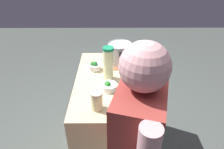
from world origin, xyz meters
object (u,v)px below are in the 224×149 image
Objects in this scene: lemonade_pitcher at (108,63)px; broccoli_bowl_back at (132,72)px; broccoli_bowl_center at (94,66)px; cooking_pot at (120,53)px; mason_jar at (97,101)px; broccoli_bowl_front at (109,86)px.

lemonade_pitcher reaches higher than broccoli_bowl_back.
broccoli_bowl_center is 0.36m from broccoli_bowl_back.
cooking_pot reaches higher than broccoli_bowl_back.
mason_jar is 0.54m from broccoli_bowl_center.
cooking_pot is 2.86× the size of broccoli_bowl_back.
broccoli_bowl_front is 1.20× the size of broccoli_bowl_back.
mason_jar is 0.24m from broccoli_bowl_front.
broccoli_bowl_center is 1.01× the size of broccoli_bowl_back.
cooking_pot is 0.31m from lemonade_pitcher.
lemonade_pitcher is 0.40m from mason_jar.
broccoli_bowl_back is (-0.21, 0.20, 0.00)m from broccoli_bowl_front.
lemonade_pitcher is at bearing 41.71° from broccoli_bowl_center.
cooking_pot reaches higher than broccoli_bowl_front.
broccoli_bowl_back is (0.10, 0.34, -0.00)m from broccoli_bowl_center.
cooking_pot is 0.70m from mason_jar.
lemonade_pitcher reaches higher than cooking_pot.
broccoli_bowl_front is (0.16, 0.01, -0.12)m from lemonade_pitcher.
cooking_pot is 2.39× the size of broccoli_bowl_front.
mason_jar is at bearing -11.20° from lemonade_pitcher.
cooking_pot reaches higher than broccoli_bowl_center.
mason_jar is at bearing -20.19° from broccoli_bowl_front.
broccoli_bowl_back is at bearing 135.94° from broccoli_bowl_front.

